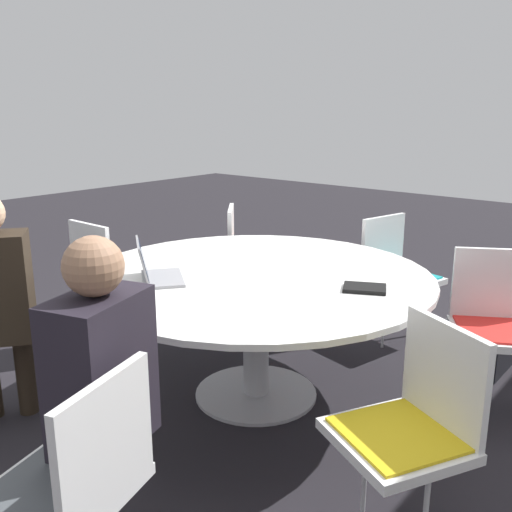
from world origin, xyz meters
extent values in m
plane|color=black|center=(0.00, 0.00, 0.00)|extent=(16.00, 16.00, 0.00)
cylinder|color=#B7B7BC|center=(0.00, 0.00, 0.01)|extent=(0.70, 0.70, 0.02)
cylinder|color=#B7B7BC|center=(0.00, 0.00, 0.36)|extent=(0.15, 0.15, 0.68)
cylinder|color=white|center=(0.00, 0.00, 0.72)|extent=(1.93, 1.93, 0.03)
cube|color=white|center=(1.51, 0.46, 0.46)|extent=(0.54, 0.53, 0.04)
cube|color=#4C5156|center=(1.51, 0.46, 0.48)|extent=(0.48, 0.47, 0.01)
cube|color=white|center=(1.46, 0.65, 0.68)|extent=(0.41, 0.15, 0.40)
cube|color=white|center=(0.58, 1.15, 0.46)|extent=(0.57, 0.58, 0.04)
cube|color=gold|center=(0.58, 1.15, 0.48)|extent=(0.50, 0.51, 0.01)
cube|color=white|center=(0.41, 1.23, 0.68)|extent=(0.22, 0.39, 0.40)
cylinder|color=silver|center=(0.50, 0.98, 0.22)|extent=(0.02, 0.02, 0.44)
cube|color=white|center=(-0.66, 1.10, 0.46)|extent=(0.59, 0.59, 0.04)
cube|color=red|center=(-0.66, 1.10, 0.48)|extent=(0.52, 0.52, 0.01)
cube|color=white|center=(-0.83, 1.00, 0.68)|extent=(0.24, 0.37, 0.40)
cylinder|color=silver|center=(-0.57, 0.94, 0.22)|extent=(0.02, 0.02, 0.44)
cube|color=white|center=(-1.25, 0.28, 0.46)|extent=(0.52, 0.51, 0.04)
cube|color=teal|center=(-1.25, 0.28, 0.48)|extent=(0.46, 0.45, 0.01)
cube|color=white|center=(-1.30, 0.09, 0.68)|extent=(0.41, 0.12, 0.40)
cylinder|color=silver|center=(-1.43, 0.32, 0.22)|extent=(0.02, 0.02, 0.44)
cylinder|color=silver|center=(-1.08, 0.24, 0.22)|extent=(0.02, 0.02, 0.44)
cube|color=white|center=(-0.99, -0.82, 0.46)|extent=(0.61, 0.60, 0.04)
cube|color=#E04C1E|center=(-0.99, -0.82, 0.48)|extent=(0.53, 0.53, 0.01)
cube|color=white|center=(-0.86, -0.97, 0.68)|extent=(0.34, 0.29, 0.40)
cylinder|color=silver|center=(-1.12, -0.94, 0.22)|extent=(0.02, 0.02, 0.44)
cylinder|color=silver|center=(-0.85, -0.71, 0.22)|extent=(0.02, 0.02, 0.44)
cube|color=white|center=(-0.01, -1.28, 0.46)|extent=(0.42, 0.44, 0.04)
cube|color=teal|center=(-0.01, -1.28, 0.48)|extent=(0.37, 0.39, 0.01)
cube|color=white|center=(0.19, -1.28, 0.68)|extent=(0.03, 0.42, 0.40)
cylinder|color=silver|center=(-0.01, -1.46, 0.22)|extent=(0.02, 0.02, 0.44)
cylinder|color=silver|center=(0.00, -1.10, 0.22)|extent=(0.02, 0.02, 0.44)
cylinder|color=#2D2319|center=(0.94, -0.83, 0.24)|extent=(0.10, 0.10, 0.48)
cylinder|color=#231E28|center=(1.40, 0.32, 0.24)|extent=(0.10, 0.10, 0.48)
cylinder|color=#231E28|center=(1.23, 0.27, 0.24)|extent=(0.10, 0.10, 0.48)
cube|color=#231E28|center=(1.29, 0.39, 0.75)|extent=(0.41, 0.32, 0.55)
sphere|color=#A87A5B|center=(1.29, 0.39, 1.13)|extent=(0.20, 0.20, 0.20)
cube|color=#99999E|center=(0.41, -0.30, 0.74)|extent=(0.36, 0.39, 0.02)
cube|color=#99999E|center=(0.49, -0.36, 0.85)|extent=(0.24, 0.29, 0.20)
cube|color=black|center=(0.48, -0.36, 0.85)|extent=(0.21, 0.26, 0.17)
cube|color=black|center=(-0.13, 0.60, 0.74)|extent=(0.23, 0.26, 0.02)
cube|color=black|center=(-1.20, 0.94, 0.14)|extent=(0.36, 0.16, 0.28)
camera|label=1|loc=(2.30, 1.92, 1.62)|focal=40.00mm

